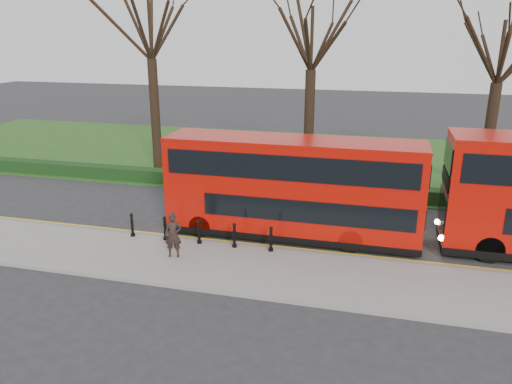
# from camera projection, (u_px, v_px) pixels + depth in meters

# --- Properties ---
(ground) EXTENTS (120.00, 120.00, 0.00)m
(ground) POSITION_uv_depth(u_px,v_px,m) (227.00, 236.00, 22.09)
(ground) COLOR #28282B
(ground) RESTS_ON ground
(pavement) EXTENTS (60.00, 4.00, 0.15)m
(pavement) POSITION_uv_depth(u_px,v_px,m) (203.00, 264.00, 19.30)
(pavement) COLOR gray
(pavement) RESTS_ON ground
(kerb) EXTENTS (60.00, 0.25, 0.16)m
(kerb) POSITION_uv_depth(u_px,v_px,m) (220.00, 243.00, 21.14)
(kerb) COLOR slate
(kerb) RESTS_ON ground
(grass_verge) EXTENTS (60.00, 18.00, 0.06)m
(grass_verge) POSITION_uv_depth(u_px,v_px,m) (291.00, 157.00, 35.90)
(grass_verge) COLOR #254D19
(grass_verge) RESTS_ON ground
(hedge) EXTENTS (60.00, 0.90, 0.80)m
(hedge) POSITION_uv_depth(u_px,v_px,m) (264.00, 184.00, 28.23)
(hedge) COLOR black
(hedge) RESTS_ON ground
(yellow_line_outer) EXTENTS (60.00, 0.10, 0.01)m
(yellow_line_outer) POSITION_uv_depth(u_px,v_px,m) (222.00, 242.00, 21.44)
(yellow_line_outer) COLOR yellow
(yellow_line_outer) RESTS_ON ground
(yellow_line_inner) EXTENTS (60.00, 0.10, 0.01)m
(yellow_line_inner) POSITION_uv_depth(u_px,v_px,m) (224.00, 240.00, 21.62)
(yellow_line_inner) COLOR yellow
(yellow_line_inner) RESTS_ON ground
(tree_left) EXTENTS (8.19, 8.19, 12.80)m
(tree_left) POSITION_uv_depth(u_px,v_px,m) (149.00, 20.00, 30.37)
(tree_left) COLOR black
(tree_left) RESTS_ON ground
(tree_mid) EXTENTS (7.62, 7.62, 11.90)m
(tree_mid) POSITION_uv_depth(u_px,v_px,m) (312.00, 31.00, 28.17)
(tree_mid) COLOR black
(tree_mid) RESTS_ON ground
(tree_right) EXTENTS (7.03, 7.03, 10.98)m
(tree_right) POSITION_uv_depth(u_px,v_px,m) (502.00, 45.00, 25.98)
(tree_right) COLOR black
(tree_right) RESTS_ON ground
(bollard_row) EXTENTS (6.32, 0.15, 1.00)m
(bollard_row) POSITION_uv_depth(u_px,v_px,m) (199.00, 232.00, 20.83)
(bollard_row) COLOR black
(bollard_row) RESTS_ON pavement
(bus_lead) EXTENTS (10.95, 2.51, 4.35)m
(bus_lead) POSITION_uv_depth(u_px,v_px,m) (292.00, 189.00, 21.47)
(bus_lead) COLOR #B20E05
(bus_lead) RESTS_ON ground
(pedestrian) EXTENTS (0.75, 0.58, 1.82)m
(pedestrian) POSITION_uv_depth(u_px,v_px,m) (173.00, 235.00, 19.48)
(pedestrian) COLOR black
(pedestrian) RESTS_ON pavement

